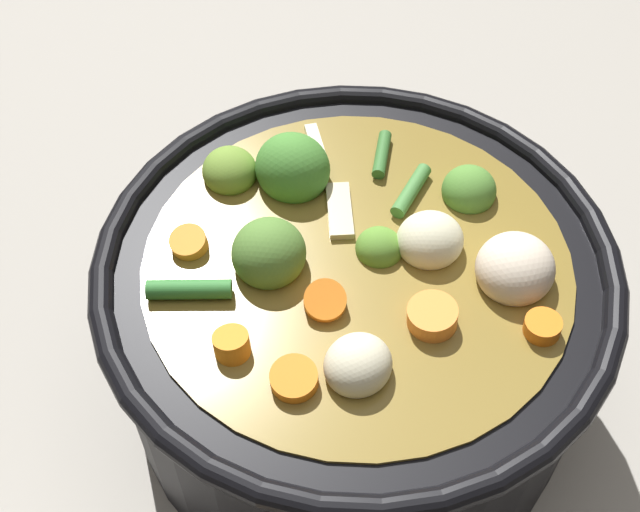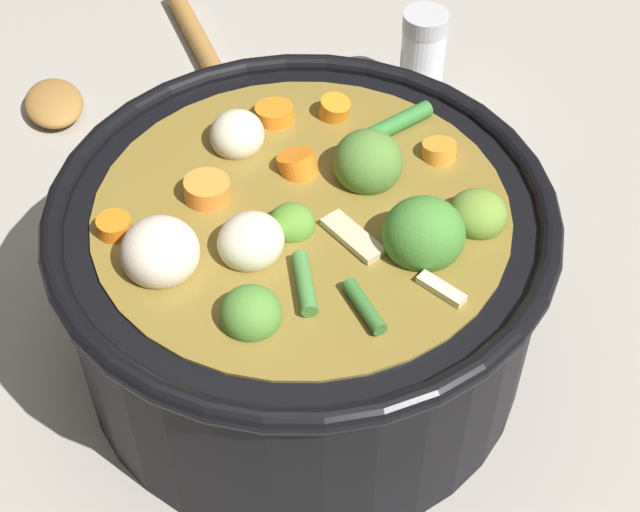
% 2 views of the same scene
% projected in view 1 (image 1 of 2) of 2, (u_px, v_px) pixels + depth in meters
% --- Properties ---
extents(ground_plane, '(1.10, 1.10, 0.00)m').
position_uv_depth(ground_plane, '(351.00, 379.00, 0.58)').
color(ground_plane, '#9E998E').
extents(cooking_pot, '(0.30, 0.30, 0.16)m').
position_uv_depth(cooking_pot, '(354.00, 320.00, 0.52)').
color(cooking_pot, black).
rests_on(cooking_pot, ground_plane).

